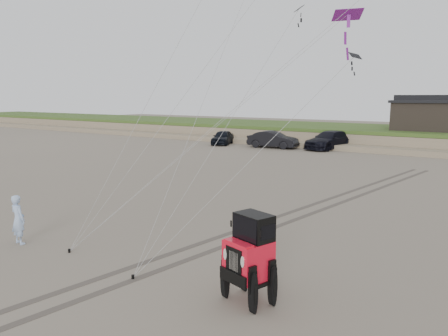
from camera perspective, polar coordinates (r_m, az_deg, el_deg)
The scene contains 11 objects.
ground at distance 13.87m, azimuth -12.37°, elevation -11.78°, with size 160.00×160.00×0.00m, color #6B6054.
dune_ridge at distance 47.43m, azimuth 22.72°, elevation 3.64°, with size 160.00×14.25×1.73m.
cabin at distance 46.42m, azimuth 25.21°, elevation 6.37°, with size 6.40×5.40×3.35m.
truck_a at distance 45.42m, azimuth -0.18°, elevation 4.03°, with size 1.72×4.27×1.45m, color black.
truck_b at distance 42.52m, azimuth 6.40°, elevation 3.71°, with size 1.71×4.89×1.61m, color black.
truck_c at distance 42.49m, azimuth 13.61°, elevation 3.57°, with size 2.39×5.87×1.70m, color black.
jeep at distance 10.80m, azimuth 3.21°, elevation -12.86°, with size 2.02×4.69×1.75m, color red, non-canonical shape.
man at distance 16.35m, azimuth -25.29°, elevation -6.10°, with size 0.62×0.41×1.69m, color #88AAD3.
stake_main at distance 15.07m, azimuth -19.56°, elevation -10.14°, with size 0.08×0.08×0.12m, color black.
stake_aux at distance 12.57m, azimuth -11.82°, elevation -13.75°, with size 0.08×0.08×0.12m, color black.
tire_tracks at distance 19.04m, azimuth 9.91°, elevation -5.84°, with size 5.22×29.74×0.01m.
Camera 1 is at (9.54, -8.77, 4.95)m, focal length 35.00 mm.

